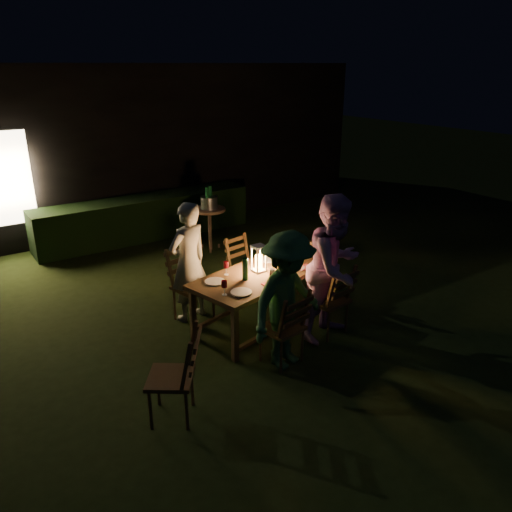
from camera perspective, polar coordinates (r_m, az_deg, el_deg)
garden_envelope at (r=12.08m, az=-15.22°, el=12.76°), size 40.00×40.00×3.20m
dining_table at (r=6.28m, az=0.35°, el=-2.64°), size 1.91×1.25×0.73m
chair_near_left at (r=5.69m, az=3.08°, el=-9.53°), size 0.49×0.51×0.95m
chair_near_right at (r=6.33m, az=8.31°, el=-6.32°), size 0.49×0.52×0.97m
chair_far_left at (r=6.65m, az=-7.24°, el=-4.72°), size 0.56×0.58×1.02m
chair_far_right at (r=7.28m, az=-1.24°, el=-2.48°), size 0.48×0.50×0.90m
chair_end at (r=7.30m, az=6.82°, el=-2.24°), size 0.56×0.53×1.03m
chair_spare at (r=4.95m, az=-9.41°, el=-14.99°), size 0.63×0.62×0.98m
person_house_side at (r=6.48m, az=-7.72°, el=-0.69°), size 0.65×0.51×1.60m
person_opp_right at (r=6.05m, az=9.01°, el=-1.33°), size 1.01×0.87×1.81m
person_opp_left at (r=5.43m, az=3.60°, el=-5.14°), size 1.13×0.81×1.58m
lantern at (r=6.25m, az=0.32°, el=-0.46°), size 0.16×0.16×0.35m
plate_far_left at (r=6.03m, az=-4.72°, el=-2.93°), size 0.25×0.25×0.01m
plate_near_left at (r=5.74m, az=-1.71°, el=-4.15°), size 0.25×0.25×0.01m
plate_far_right at (r=6.69m, az=1.53°, el=-0.36°), size 0.25×0.25×0.01m
plate_near_right at (r=6.43m, az=4.49°, el=-1.33°), size 0.25×0.25×0.01m
wineglass_a at (r=6.19m, az=-3.44°, el=-1.41°), size 0.06×0.06×0.18m
wineglass_b at (r=5.66m, az=-3.64°, el=-3.65°), size 0.06×0.06×0.18m
wineglass_c at (r=6.26m, az=4.10°, el=-1.18°), size 0.06×0.06×0.18m
wineglass_d at (r=6.76m, az=2.74°, el=0.58°), size 0.06×0.06×0.18m
wineglass_e at (r=5.96m, az=1.85°, el=-2.30°), size 0.06×0.06×0.18m
bottle_table at (r=6.02m, az=-1.24°, el=-1.50°), size 0.07×0.07×0.28m
napkin_left at (r=5.95m, az=1.67°, el=-3.22°), size 0.18×0.14×0.01m
napkin_right at (r=6.46m, az=5.60°, el=-1.27°), size 0.18×0.14×0.01m
phone at (r=5.65m, az=-1.62°, el=-4.64°), size 0.14×0.07×0.01m
side_table at (r=8.99m, az=-5.35°, el=4.86°), size 0.58×0.58×0.78m
ice_bucket at (r=8.93m, az=-5.39°, el=6.11°), size 0.30×0.30×0.22m
bottle_bucket_a at (r=8.86m, az=-5.56°, el=6.31°), size 0.07×0.07×0.32m
bottle_bucket_b at (r=8.98m, az=-5.25°, el=6.52°), size 0.07×0.07×0.32m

